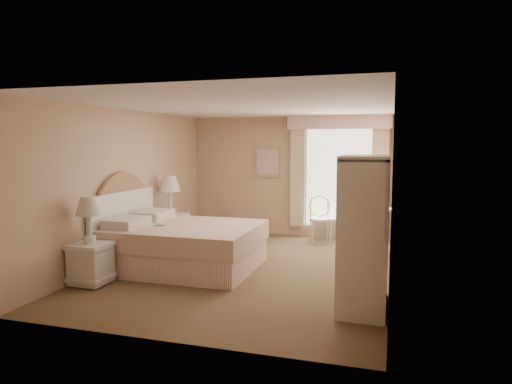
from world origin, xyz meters
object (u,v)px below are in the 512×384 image
(nightstand_far, at_px, (170,221))
(bed, at_px, (176,243))
(round_table, at_px, (371,222))
(cafe_chair, at_px, (320,215))
(nightstand_near, at_px, (90,252))
(armoire, at_px, (365,245))

(nightstand_far, bearing_deg, bed, -59.08)
(round_table, relative_size, cafe_chair, 0.85)
(nightstand_near, relative_size, armoire, 0.67)
(round_table, xyz_separation_m, cafe_chair, (-1.00, 0.45, 0.01))
(round_table, height_order, cafe_chair, cafe_chair)
(nightstand_near, height_order, round_table, nightstand_near)
(nightstand_near, distance_m, armoire, 3.67)
(bed, xyz_separation_m, round_table, (2.86, 2.10, 0.13))
(nightstand_far, distance_m, cafe_chair, 2.92)
(bed, bearing_deg, nightstand_near, -122.54)
(round_table, bearing_deg, nightstand_near, -137.91)
(nightstand_near, bearing_deg, round_table, 42.09)
(nightstand_near, distance_m, nightstand_far, 2.36)
(cafe_chair, height_order, armoire, armoire)
(nightstand_near, height_order, cafe_chair, nightstand_near)
(nightstand_far, relative_size, armoire, 0.73)
(nightstand_far, height_order, armoire, armoire)
(nightstand_far, bearing_deg, round_table, 13.86)
(bed, height_order, nightstand_far, bed)
(round_table, bearing_deg, armoire, -88.83)
(bed, distance_m, round_table, 3.55)
(cafe_chair, bearing_deg, nightstand_far, -169.85)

